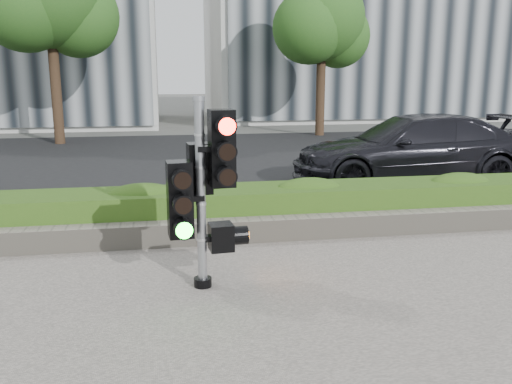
# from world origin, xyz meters

# --- Properties ---
(ground) EXTENTS (120.00, 120.00, 0.00)m
(ground) POSITION_xyz_m (0.00, 0.00, 0.00)
(ground) COLOR #51514C
(ground) RESTS_ON ground
(road) EXTENTS (60.00, 13.00, 0.02)m
(road) POSITION_xyz_m (0.00, 10.00, 0.01)
(road) COLOR black
(road) RESTS_ON ground
(curb) EXTENTS (60.00, 0.25, 0.12)m
(curb) POSITION_xyz_m (0.00, 3.15, 0.06)
(curb) COLOR gray
(curb) RESTS_ON ground
(stone_wall) EXTENTS (12.00, 0.32, 0.34)m
(stone_wall) POSITION_xyz_m (0.00, 1.90, 0.20)
(stone_wall) COLOR gray
(stone_wall) RESTS_ON sidewalk
(hedge) EXTENTS (12.00, 1.00, 0.68)m
(hedge) POSITION_xyz_m (0.00, 2.55, 0.37)
(hedge) COLOR olive
(hedge) RESTS_ON sidewalk
(building_right) EXTENTS (18.00, 10.00, 12.00)m
(building_right) POSITION_xyz_m (11.00, 25.00, 6.00)
(building_right) COLOR #B7B7B2
(building_right) RESTS_ON ground
(tree_right) EXTENTS (4.10, 3.58, 6.53)m
(tree_right) POSITION_xyz_m (5.48, 15.55, 4.48)
(tree_right) COLOR black
(tree_right) RESTS_ON ground
(traffic_signal) EXTENTS (0.79, 0.60, 2.25)m
(traffic_signal) POSITION_xyz_m (-0.41, 0.25, 1.27)
(traffic_signal) COLOR black
(traffic_signal) RESTS_ON sidewalk
(car_dark) EXTENTS (5.49, 2.34, 1.58)m
(car_dark) POSITION_xyz_m (4.75, 5.63, 0.81)
(car_dark) COLOR black
(car_dark) RESTS_ON road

